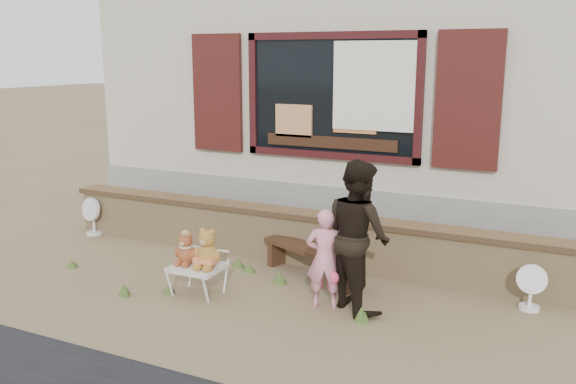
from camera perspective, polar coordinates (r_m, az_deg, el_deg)
The scene contains 12 objects.
ground at distance 7.03m, azimuth -2.14°, elevation -8.95°, with size 80.00×80.00×0.00m, color brown.
shopfront at distance 10.73m, azimuth 9.16°, elevation 9.33°, with size 8.04×5.13×4.00m.
brick_wall at distance 7.77m, azimuth 1.28°, elevation -4.17°, with size 7.10×0.36×0.67m.
bench at distance 7.26m, azimuth 2.21°, elevation -6.02°, with size 1.42×0.83×0.36m.
folding_chair at distance 6.82m, azimuth -8.46°, elevation -7.07°, with size 0.55×0.49×0.33m.
teddy_bear_left at distance 6.82m, azimuth -9.51°, elevation -5.16°, with size 0.27×0.24×0.37m, color brown, non-canonical shape.
teddy_bear_right at distance 6.66m, azimuth -7.51°, elevation -5.18°, with size 0.33×0.29×0.45m, color olive, non-canonical shape.
child at distance 6.36m, azimuth 3.44°, elevation -6.22°, with size 0.39×0.25×1.06m, color pink.
adult at distance 6.30m, azimuth 6.58°, elevation -4.04°, with size 0.76×0.60×1.57m, color black.
fan_left at distance 9.43m, azimuth -17.75°, elevation -2.13°, with size 0.36×0.24×0.56m.
fan_right at distance 6.86m, azimuth 21.79°, elevation -8.22°, with size 0.31×0.21×0.50m.
grass_tufts at distance 7.12m, azimuth -5.94°, elevation -8.20°, with size 3.93×1.49×0.15m.
Camera 1 is at (3.07, -5.78, 2.58)m, focal length 38.00 mm.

